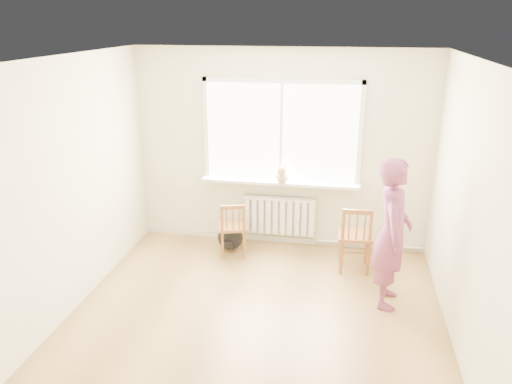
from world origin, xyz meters
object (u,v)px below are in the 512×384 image
at_px(chair_left, 233,229).
at_px(person, 392,233).
at_px(cat, 283,174).
at_px(chair_right, 355,238).
at_px(backpack, 230,238).

relative_size(chair_left, person, 0.45).
relative_size(person, cat, 3.69).
bearing_deg(person, cat, 52.49).
relative_size(chair_right, person, 0.52).
distance_m(chair_right, person, 0.87).
bearing_deg(cat, chair_right, -28.86).
relative_size(person, backpack, 4.79).
bearing_deg(person, chair_right, 31.45).
xyz_separation_m(person, cat, (-1.35, 1.18, 0.23)).
distance_m(chair_right, cat, 1.28).
distance_m(chair_left, cat, 0.99).
height_order(chair_left, cat, cat).
bearing_deg(backpack, chair_left, -65.63).
bearing_deg(chair_right, cat, -29.17).
height_order(person, cat, person).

